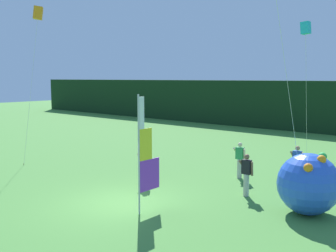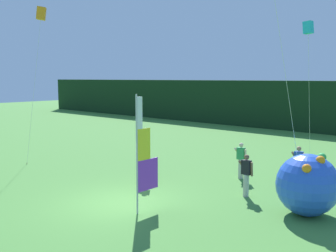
{
  "view_description": "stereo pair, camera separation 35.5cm",
  "coord_description": "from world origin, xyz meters",
  "px_view_note": "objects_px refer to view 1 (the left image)",
  "views": [
    {
      "loc": [
        10.4,
        -9.56,
        4.61
      ],
      "look_at": [
        0.11,
        2.39,
        2.65
      ],
      "focal_mm": 41.71,
      "sensor_mm": 36.0,
      "label": 1
    },
    {
      "loc": [
        10.66,
        -9.33,
        4.61
      ],
      "look_at": [
        0.11,
        2.39,
        2.65
      ],
      "focal_mm": 41.71,
      "sensor_mm": 36.0,
      "label": 2
    }
  ],
  "objects_px": {
    "person_far_left": "(240,159)",
    "inflatable_balloon": "(308,184)",
    "person_far_right": "(144,165)",
    "person_near_banner": "(297,163)",
    "person_mid_field": "(246,174)",
    "kite_cyan_box_4": "(306,29)",
    "kite_orange_box_0": "(38,14)",
    "banner_flag": "(145,156)"
  },
  "relations": [
    {
      "from": "person_far_right",
      "to": "banner_flag",
      "type": "bearing_deg",
      "value": -45.42
    },
    {
      "from": "banner_flag",
      "to": "person_near_banner",
      "type": "xyz_separation_m",
      "value": [
        2.45,
        7.0,
        -1.06
      ]
    },
    {
      "from": "person_far_left",
      "to": "person_far_right",
      "type": "bearing_deg",
      "value": -125.62
    },
    {
      "from": "kite_orange_box_0",
      "to": "kite_cyan_box_4",
      "type": "xyz_separation_m",
      "value": [
        11.37,
        7.16,
        -1.02
      ]
    },
    {
      "from": "banner_flag",
      "to": "person_near_banner",
      "type": "distance_m",
      "value": 7.49
    },
    {
      "from": "banner_flag",
      "to": "person_mid_field",
      "type": "distance_m",
      "value": 4.39
    },
    {
      "from": "person_far_left",
      "to": "person_far_right",
      "type": "xyz_separation_m",
      "value": [
        -2.59,
        -3.61,
        -0.03
      ]
    },
    {
      "from": "banner_flag",
      "to": "person_near_banner",
      "type": "height_order",
      "value": "banner_flag"
    },
    {
      "from": "inflatable_balloon",
      "to": "kite_cyan_box_4",
      "type": "distance_m",
      "value": 8.59
    },
    {
      "from": "person_far_right",
      "to": "kite_cyan_box_4",
      "type": "height_order",
      "value": "kite_cyan_box_4"
    },
    {
      "from": "person_mid_field",
      "to": "kite_orange_box_0",
      "type": "height_order",
      "value": "kite_orange_box_0"
    },
    {
      "from": "kite_cyan_box_4",
      "to": "kite_orange_box_0",
      "type": "bearing_deg",
      "value": -147.8
    },
    {
      "from": "banner_flag",
      "to": "person_far_left",
      "type": "xyz_separation_m",
      "value": [
        0.11,
        6.13,
        -1.06
      ]
    },
    {
      "from": "inflatable_balloon",
      "to": "person_mid_field",
      "type": "bearing_deg",
      "value": 170.42
    },
    {
      "from": "kite_cyan_box_4",
      "to": "banner_flag",
      "type": "bearing_deg",
      "value": -100.56
    },
    {
      "from": "person_far_right",
      "to": "inflatable_balloon",
      "type": "height_order",
      "value": "inflatable_balloon"
    },
    {
      "from": "person_mid_field",
      "to": "person_far_left",
      "type": "relative_size",
      "value": 1.0
    },
    {
      "from": "person_near_banner",
      "to": "person_mid_field",
      "type": "distance_m",
      "value": 3.19
    },
    {
      "from": "person_far_left",
      "to": "inflatable_balloon",
      "type": "xyz_separation_m",
      "value": [
        4.21,
        -2.67,
        0.16
      ]
    },
    {
      "from": "person_mid_field",
      "to": "kite_orange_box_0",
      "type": "bearing_deg",
      "value": -170.69
    },
    {
      "from": "banner_flag",
      "to": "kite_orange_box_0",
      "type": "bearing_deg",
      "value": 168.11
    },
    {
      "from": "person_near_banner",
      "to": "inflatable_balloon",
      "type": "relative_size",
      "value": 0.78
    },
    {
      "from": "person_near_banner",
      "to": "kite_cyan_box_4",
      "type": "distance_m",
      "value": 6.43
    },
    {
      "from": "person_far_left",
      "to": "kite_cyan_box_4",
      "type": "distance_m",
      "value": 6.93
    },
    {
      "from": "person_near_banner",
      "to": "kite_orange_box_0",
      "type": "relative_size",
      "value": 0.2
    },
    {
      "from": "kite_orange_box_0",
      "to": "kite_cyan_box_4",
      "type": "bearing_deg",
      "value": 32.2
    },
    {
      "from": "person_far_left",
      "to": "person_far_right",
      "type": "distance_m",
      "value": 4.44
    },
    {
      "from": "person_far_right",
      "to": "inflatable_balloon",
      "type": "distance_m",
      "value": 6.86
    },
    {
      "from": "banner_flag",
      "to": "person_mid_field",
      "type": "relative_size",
      "value": 2.44
    },
    {
      "from": "kite_cyan_box_4",
      "to": "person_mid_field",
      "type": "bearing_deg",
      "value": -90.0
    },
    {
      "from": "person_near_banner",
      "to": "kite_orange_box_0",
      "type": "height_order",
      "value": "kite_orange_box_0"
    },
    {
      "from": "person_far_right",
      "to": "kite_orange_box_0",
      "type": "bearing_deg",
      "value": -176.15
    },
    {
      "from": "person_near_banner",
      "to": "banner_flag",
      "type": "bearing_deg",
      "value": -109.28
    },
    {
      "from": "person_near_banner",
      "to": "person_far_left",
      "type": "height_order",
      "value": "person_far_left"
    },
    {
      "from": "person_far_left",
      "to": "inflatable_balloon",
      "type": "height_order",
      "value": "inflatable_balloon"
    },
    {
      "from": "person_near_banner",
      "to": "person_far_left",
      "type": "xyz_separation_m",
      "value": [
        -2.34,
        -0.87,
        0.0
      ]
    },
    {
      "from": "person_near_banner",
      "to": "person_far_right",
      "type": "distance_m",
      "value": 6.66
    },
    {
      "from": "banner_flag",
      "to": "person_mid_field",
      "type": "bearing_deg",
      "value": 66.26
    },
    {
      "from": "person_far_left",
      "to": "inflatable_balloon",
      "type": "distance_m",
      "value": 4.98
    },
    {
      "from": "person_mid_field",
      "to": "banner_flag",
      "type": "bearing_deg",
      "value": -113.74
    },
    {
      "from": "kite_orange_box_0",
      "to": "kite_cyan_box_4",
      "type": "height_order",
      "value": "kite_orange_box_0"
    },
    {
      "from": "kite_orange_box_0",
      "to": "kite_cyan_box_4",
      "type": "distance_m",
      "value": 13.47
    }
  ]
}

